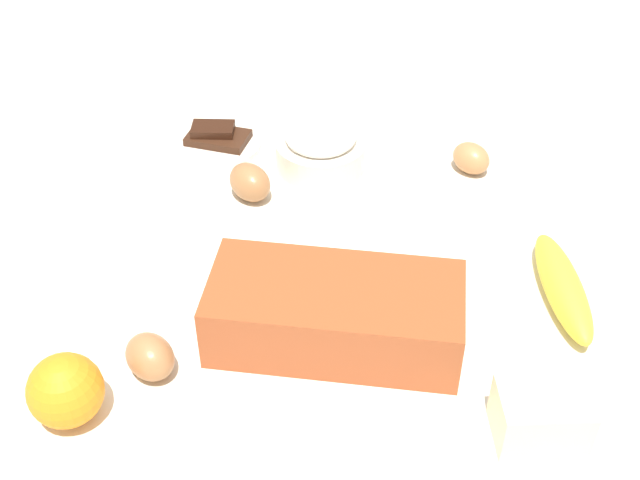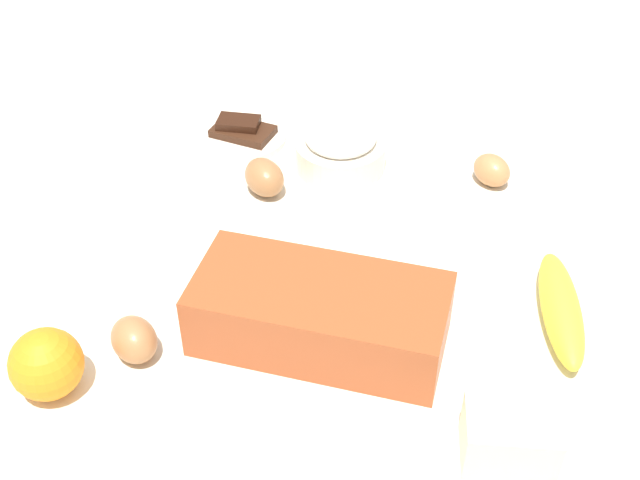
% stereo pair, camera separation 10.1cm
% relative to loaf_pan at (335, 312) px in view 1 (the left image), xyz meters
% --- Properties ---
extents(ground_plane, '(2.40, 2.40, 0.02)m').
position_rel_loaf_pan_xyz_m(ground_plane, '(0.03, -0.13, -0.05)').
color(ground_plane, silver).
extents(loaf_pan, '(0.28, 0.14, 0.08)m').
position_rel_loaf_pan_xyz_m(loaf_pan, '(0.00, 0.00, 0.00)').
color(loaf_pan, '#9E4723').
rests_on(loaf_pan, ground_plane).
extents(flour_bowl, '(0.13, 0.13, 0.07)m').
position_rel_loaf_pan_xyz_m(flour_bowl, '(0.05, -0.34, -0.01)').
color(flour_bowl, silver).
rests_on(flour_bowl, ground_plane).
extents(banana, '(0.08, 0.19, 0.04)m').
position_rel_loaf_pan_xyz_m(banana, '(-0.26, -0.10, -0.02)').
color(banana, yellow).
rests_on(banana, ground_plane).
extents(orange_fruit, '(0.08, 0.08, 0.08)m').
position_rel_loaf_pan_xyz_m(orange_fruit, '(0.26, 0.14, -0.00)').
color(orange_fruit, orange).
rests_on(orange_fruit, ground_plane).
extents(butter_block, '(0.10, 0.08, 0.06)m').
position_rel_loaf_pan_xyz_m(butter_block, '(-0.22, 0.11, -0.01)').
color(butter_block, '#F4EDB2').
rests_on(butter_block, ground_plane).
extents(egg_near_butter, '(0.08, 0.08, 0.05)m').
position_rel_loaf_pan_xyz_m(egg_near_butter, '(0.14, -0.26, -0.02)').
color(egg_near_butter, '#9C683F').
rests_on(egg_near_butter, ground_plane).
extents(egg_beside_bowl, '(0.08, 0.08, 0.05)m').
position_rel_loaf_pan_xyz_m(egg_beside_bowl, '(0.19, 0.07, -0.02)').
color(egg_beside_bowl, '#A26D42').
rests_on(egg_beside_bowl, ground_plane).
extents(egg_loose, '(0.07, 0.07, 0.04)m').
position_rel_loaf_pan_xyz_m(egg_loose, '(-0.16, -0.35, -0.02)').
color(egg_loose, '#B47A4A').
rests_on(egg_loose, ground_plane).
extents(chocolate_plate, '(0.13, 0.13, 0.03)m').
position_rel_loaf_pan_xyz_m(chocolate_plate, '(0.21, -0.38, -0.03)').
color(chocolate_plate, silver).
rests_on(chocolate_plate, ground_plane).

